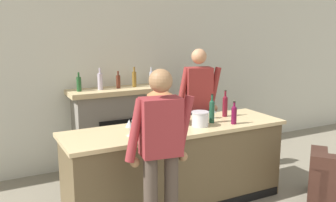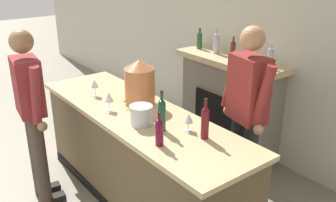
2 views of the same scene
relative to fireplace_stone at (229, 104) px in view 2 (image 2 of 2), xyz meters
The scene contains 14 objects.
wall_back_panel 0.80m from the fireplace_stone, 80.21° to the left, with size 12.00×0.07×2.75m.
bar_counter 1.48m from the fireplace_stone, 82.42° to the right, with size 2.64×0.78×0.97m.
fireplace_stone is the anchor object (origin of this frame).
person_customer 2.31m from the fireplace_stone, 100.00° to the right, with size 0.65×0.34×1.74m.
person_bartender 1.26m from the fireplace_stone, 40.29° to the right, with size 0.65×0.37×1.80m.
copper_dispenser 1.45m from the fireplace_stone, 88.27° to the right, with size 0.30×0.34×0.45m.
ice_bucket_steel 1.70m from the fireplace_stone, 74.47° to the right, with size 0.20×0.20×0.17m.
wine_bottle_port_short 1.72m from the fireplace_stone, 66.91° to the right, with size 0.06×0.06×0.35m.
wine_bottle_merlot_tall 1.94m from the fireplace_stone, 63.44° to the right, with size 0.06×0.06×0.27m.
wine_bottle_riesling_slim 1.72m from the fireplace_stone, 53.89° to the right, with size 0.06×0.06×0.34m.
wine_glass_back_row 1.62m from the fireplace_stone, 59.72° to the right, with size 0.07×0.07×0.15m.
wine_glass_near_bucket 1.72m from the fireplace_stone, 89.89° to the right, with size 0.08×0.08×0.18m.
wine_glass_by_dispenser 1.39m from the fireplace_stone, 100.85° to the right, with size 0.09×0.09×0.16m.
wine_glass_front_right 1.70m from the fireplace_stone, 105.29° to the right, with size 0.08×0.08×0.18m.
Camera 2 is at (2.87, 1.01, 2.35)m, focal length 40.00 mm.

